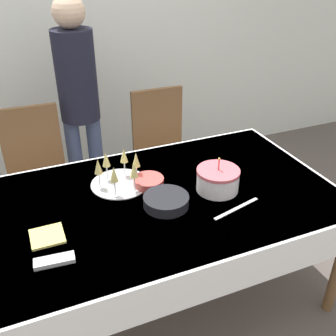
{
  "coord_description": "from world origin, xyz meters",
  "views": [
    {
      "loc": [
        -0.53,
        -1.61,
        1.9
      ],
      "look_at": [
        0.18,
        0.08,
        0.85
      ],
      "focal_mm": 42.0,
      "sensor_mm": 36.0,
      "label": 1
    }
  ],
  "objects_px": {
    "dining_chair_far_right": "(162,148)",
    "champagne_tray": "(119,172)",
    "plate_stack_main": "(166,201)",
    "person_standing": "(78,93)",
    "birthday_cake": "(218,180)",
    "plate_stack_dessert": "(149,182)",
    "dining_chair_far_left": "(37,171)"
  },
  "relations": [
    {
      "from": "dining_chair_far_right",
      "to": "champagne_tray",
      "type": "relative_size",
      "value": 2.98
    },
    {
      "from": "plate_stack_main",
      "to": "person_standing",
      "type": "bearing_deg",
      "value": 98.96
    },
    {
      "from": "birthday_cake",
      "to": "person_standing",
      "type": "bearing_deg",
      "value": 113.65
    },
    {
      "from": "birthday_cake",
      "to": "champagne_tray",
      "type": "distance_m",
      "value": 0.54
    },
    {
      "from": "person_standing",
      "to": "birthday_cake",
      "type": "bearing_deg",
      "value": -66.35
    },
    {
      "from": "birthday_cake",
      "to": "person_standing",
      "type": "height_order",
      "value": "person_standing"
    },
    {
      "from": "plate_stack_main",
      "to": "plate_stack_dessert",
      "type": "relative_size",
      "value": 1.39
    },
    {
      "from": "dining_chair_far_right",
      "to": "plate_stack_main",
      "type": "xyz_separation_m",
      "value": [
        -0.37,
        -0.97,
        0.22
      ]
    },
    {
      "from": "dining_chair_far_right",
      "to": "birthday_cake",
      "type": "relative_size",
      "value": 4.16
    },
    {
      "from": "plate_stack_dessert",
      "to": "champagne_tray",
      "type": "bearing_deg",
      "value": 153.87
    },
    {
      "from": "birthday_cake",
      "to": "person_standing",
      "type": "relative_size",
      "value": 0.14
    },
    {
      "from": "dining_chair_far_right",
      "to": "plate_stack_dessert",
      "type": "xyz_separation_m",
      "value": [
        -0.39,
        -0.75,
        0.22
      ]
    },
    {
      "from": "champagne_tray",
      "to": "plate_stack_main",
      "type": "bearing_deg",
      "value": -60.41
    },
    {
      "from": "dining_chair_far_left",
      "to": "person_standing",
      "type": "distance_m",
      "value": 0.62
    },
    {
      "from": "birthday_cake",
      "to": "dining_chair_far_left",
      "type": "bearing_deg",
      "value": 133.12
    },
    {
      "from": "dining_chair_far_right",
      "to": "birthday_cake",
      "type": "bearing_deg",
      "value": -93.32
    },
    {
      "from": "dining_chair_far_left",
      "to": "person_standing",
      "type": "relative_size",
      "value": 0.6
    },
    {
      "from": "dining_chair_far_right",
      "to": "champagne_tray",
      "type": "height_order",
      "value": "dining_chair_far_right"
    },
    {
      "from": "plate_stack_main",
      "to": "dining_chair_far_left",
      "type": "bearing_deg",
      "value": 120.14
    },
    {
      "from": "birthday_cake",
      "to": "champagne_tray",
      "type": "height_order",
      "value": "birthday_cake"
    },
    {
      "from": "champagne_tray",
      "to": "person_standing",
      "type": "distance_m",
      "value": 0.9
    },
    {
      "from": "dining_chair_far_left",
      "to": "champagne_tray",
      "type": "relative_size",
      "value": 2.98
    },
    {
      "from": "person_standing",
      "to": "dining_chair_far_right",
      "type": "bearing_deg",
      "value": -20.38
    },
    {
      "from": "champagne_tray",
      "to": "plate_stack_main",
      "type": "xyz_separation_m",
      "value": [
        0.16,
        -0.28,
        -0.05
      ]
    },
    {
      "from": "dining_chair_far_left",
      "to": "plate_stack_main",
      "type": "bearing_deg",
      "value": -59.86
    },
    {
      "from": "birthday_cake",
      "to": "plate_stack_dessert",
      "type": "distance_m",
      "value": 0.38
    },
    {
      "from": "person_standing",
      "to": "plate_stack_dessert",
      "type": "bearing_deg",
      "value": -80.07
    },
    {
      "from": "dining_chair_far_left",
      "to": "birthday_cake",
      "type": "bearing_deg",
      "value": -46.88
    },
    {
      "from": "plate_stack_main",
      "to": "person_standing",
      "type": "xyz_separation_m",
      "value": [
        -0.18,
        1.17,
        0.22
      ]
    },
    {
      "from": "plate_stack_dessert",
      "to": "birthday_cake",
      "type": "bearing_deg",
      "value": -28.75
    },
    {
      "from": "dining_chair_far_left",
      "to": "champagne_tray",
      "type": "bearing_deg",
      "value": -59.63
    },
    {
      "from": "dining_chair_far_left",
      "to": "person_standing",
      "type": "height_order",
      "value": "person_standing"
    }
  ]
}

